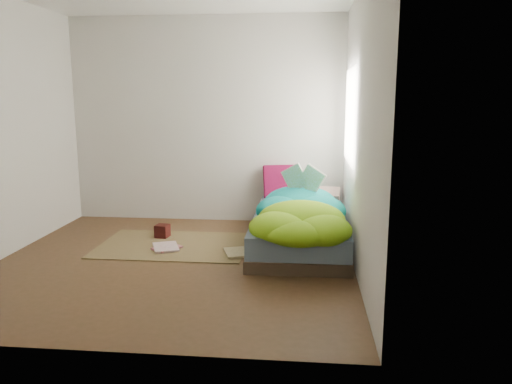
% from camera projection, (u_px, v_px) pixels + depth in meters
% --- Properties ---
extents(ground, '(3.50, 3.50, 0.00)m').
position_uv_depth(ground, '(174.00, 262.00, 4.90)').
color(ground, '#46311B').
rests_on(ground, ground).
extents(room_walls, '(3.54, 3.54, 2.62)m').
position_uv_depth(room_walls, '(170.00, 94.00, 4.60)').
color(room_walls, beige).
rests_on(room_walls, ground).
extents(bed, '(1.00, 2.00, 0.34)m').
position_uv_depth(bed, '(299.00, 230.00, 5.46)').
color(bed, '#3B2E20').
rests_on(bed, ground).
extents(duvet, '(0.96, 1.84, 0.34)m').
position_uv_depth(duvet, '(300.00, 204.00, 5.18)').
color(duvet, '#087983').
rests_on(duvet, bed).
extents(rug, '(1.60, 1.10, 0.01)m').
position_uv_depth(rug, '(174.00, 245.00, 5.46)').
color(rug, brown).
rests_on(rug, ground).
extents(pillow_floral, '(0.56, 0.38, 0.12)m').
position_uv_depth(pillow_floral, '(318.00, 195.00, 6.19)').
color(pillow_floral, silver).
rests_on(pillow_floral, bed).
extents(pillow_magenta, '(0.43, 0.21, 0.41)m').
position_uv_depth(pillow_magenta, '(280.00, 182.00, 6.31)').
color(pillow_magenta, '#510526').
rests_on(pillow_magenta, bed).
extents(open_book, '(0.42, 0.24, 0.25)m').
position_uv_depth(open_book, '(303.00, 170.00, 5.52)').
color(open_book, '#3A862C').
rests_on(open_book, duvet).
extents(wooden_box, '(0.16, 0.16, 0.14)m').
position_uv_depth(wooden_box, '(162.00, 231.00, 5.74)').
color(wooden_box, black).
rests_on(wooden_box, rug).
extents(floor_book_a, '(0.36, 0.41, 0.03)m').
position_uv_depth(floor_book_a, '(154.00, 248.00, 5.28)').
color(floor_book_a, silver).
rests_on(floor_book_a, rug).
extents(floor_book_b, '(0.34, 0.35, 0.03)m').
position_uv_depth(floor_book_b, '(161.00, 246.00, 5.35)').
color(floor_book_b, '#C16F72').
rests_on(floor_book_b, rug).
extents(floor_book_c, '(0.33, 0.39, 0.02)m').
position_uv_depth(floor_book_c, '(225.00, 253.00, 5.11)').
color(floor_book_c, tan).
rests_on(floor_book_c, rug).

